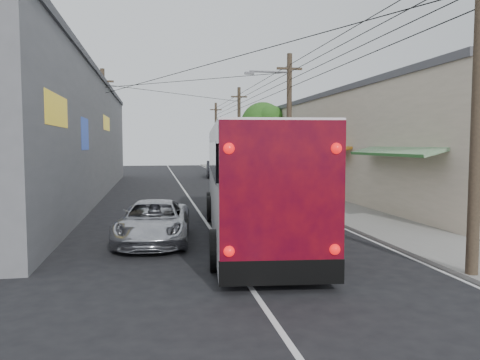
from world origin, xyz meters
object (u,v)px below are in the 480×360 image
Objects in this scene: parked_suv at (270,185)px; pedestrian_far at (285,181)px; parked_car_far at (216,169)px; pedestrian_near at (297,181)px; parked_car_mid at (240,179)px; coach_bus at (251,180)px; jeepney at (154,222)px.

pedestrian_far is at bearing -14.60° from parked_suv.
pedestrian_far is at bearing -80.23° from parked_car_far.
parked_car_mid is at bearing -64.38° from pedestrian_near.
pedestrian_near is at bearing -76.43° from parked_car_far.
parked_suv is 2.99× the size of pedestrian_far.
parked_suv is at bearing -79.26° from parked_car_mid.
parked_car_far is at bearing 90.80° from coach_bus.
pedestrian_far is (1.60, -5.55, 0.26)m from parked_car_mid.
coach_bus is 2.72× the size of jeepney.
parked_car_far is at bearing -53.97° from pedestrian_far.
pedestrian_near is (8.55, 11.93, 0.30)m from jeepney.
coach_bus reaches higher than parked_suv.
parked_car_mid is (5.87, 16.44, 0.09)m from jeepney.
parked_car_mid is 2.64× the size of pedestrian_near.
jeepney is at bearing 86.58° from pedestrian_far.
coach_bus is 2.42× the size of parked_suv.
pedestrian_near is at bearing 71.16° from coach_bus.
pedestrian_near is 1.49m from pedestrian_far.
pedestrian_far is (1.60, -18.30, 0.22)m from parked_car_far.
jeepney is at bearing 49.35° from pedestrian_near.
pedestrian_near is at bearing -104.93° from pedestrian_far.
pedestrian_near reaches higher than parked_suv.
pedestrian_far reaches higher than parked_suv.
parked_car_far is at bearing 92.23° from parked_car_mid.
pedestrian_far reaches higher than jeepney.
jeepney is 0.99× the size of parked_car_far.
parked_suv is 2.06m from pedestrian_near.
parked_car_far is (-0.80, 18.09, 0.01)m from parked_suv.
pedestrian_near is at bearing 59.56° from jeepney.
jeepney is 13.22m from pedestrian_far.
coach_bus is at bearing 60.16° from pedestrian_near.
pedestrian_far is (7.47, 10.89, 0.35)m from jeepney.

